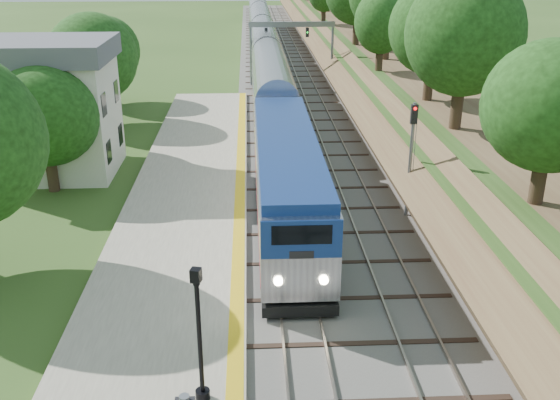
{
  "coord_description": "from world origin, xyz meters",
  "views": [
    {
      "loc": [
        -1.73,
        -7.0,
        12.92
      ],
      "look_at": [
        -0.5,
        17.8,
        2.8
      ],
      "focal_mm": 40.0,
      "sensor_mm": 36.0,
      "label": 1
    }
  ],
  "objects_px": {
    "signal_gantry": "(291,36)",
    "train": "(265,55)",
    "lamppost_far": "(200,344)",
    "signal_farside": "(411,148)",
    "station_building": "(43,107)"
  },
  "relations": [
    {
      "from": "signal_gantry",
      "to": "train",
      "type": "relative_size",
      "value": 0.09
    },
    {
      "from": "train",
      "to": "lamppost_far",
      "type": "bearing_deg",
      "value": -93.61
    },
    {
      "from": "train",
      "to": "signal_gantry",
      "type": "bearing_deg",
      "value": -64.79
    },
    {
      "from": "train",
      "to": "lamppost_far",
      "type": "distance_m",
      "value": 52.23
    },
    {
      "from": "signal_gantry",
      "to": "lamppost_far",
      "type": "height_order",
      "value": "signal_gantry"
    },
    {
      "from": "lamppost_far",
      "to": "signal_farside",
      "type": "xyz_separation_m",
      "value": [
        9.49,
        13.93,
        1.36
      ]
    },
    {
      "from": "station_building",
      "to": "signal_farside",
      "type": "distance_m",
      "value": 21.71
    },
    {
      "from": "station_building",
      "to": "lamppost_far",
      "type": "xyz_separation_m",
      "value": [
        10.71,
        -21.89,
        -1.75
      ]
    },
    {
      "from": "lamppost_far",
      "to": "signal_farside",
      "type": "distance_m",
      "value": 16.91
    },
    {
      "from": "train",
      "to": "station_building",
      "type": "bearing_deg",
      "value": -114.84
    },
    {
      "from": "train",
      "to": "signal_farside",
      "type": "xyz_separation_m",
      "value": [
        6.2,
        -38.2,
        1.48
      ]
    },
    {
      "from": "signal_gantry",
      "to": "signal_farside",
      "type": "relative_size",
      "value": 1.43
    },
    {
      "from": "signal_gantry",
      "to": "signal_farside",
      "type": "xyz_separation_m",
      "value": [
        3.73,
        -32.95,
        -1.12
      ]
    },
    {
      "from": "lamppost_far",
      "to": "signal_farside",
      "type": "height_order",
      "value": "signal_farside"
    },
    {
      "from": "station_building",
      "to": "lamppost_far",
      "type": "distance_m",
      "value": 24.43
    }
  ]
}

